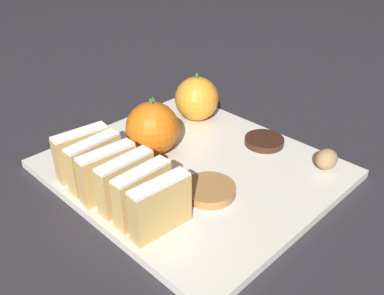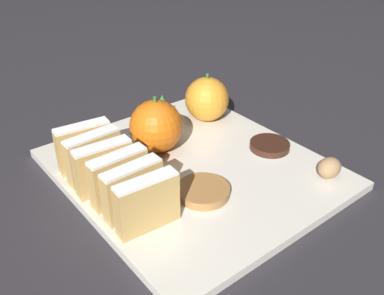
% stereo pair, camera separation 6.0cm
% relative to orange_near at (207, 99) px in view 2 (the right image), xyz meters
% --- Properties ---
extents(ground_plane, '(6.00, 6.00, 0.00)m').
position_rel_orange_near_xyz_m(ground_plane, '(-0.11, -0.10, -0.05)').
color(ground_plane, '#28262B').
extents(serving_platter, '(0.33, 0.37, 0.01)m').
position_rel_orange_near_xyz_m(serving_platter, '(-0.11, -0.10, -0.04)').
color(serving_platter, silver).
rests_on(serving_platter, ground_plane).
extents(stollen_slice_front, '(0.08, 0.03, 0.07)m').
position_rel_orange_near_xyz_m(stollen_slice_front, '(-0.23, -0.17, -0.00)').
color(stollen_slice_front, tan).
rests_on(stollen_slice_front, serving_platter).
extents(stollen_slice_second, '(0.08, 0.02, 0.07)m').
position_rel_orange_near_xyz_m(stollen_slice_second, '(-0.23, -0.14, -0.00)').
color(stollen_slice_second, tan).
rests_on(stollen_slice_second, serving_platter).
extents(stollen_slice_third, '(0.08, 0.02, 0.07)m').
position_rel_orange_near_xyz_m(stollen_slice_third, '(-0.23, -0.10, -0.00)').
color(stollen_slice_third, tan).
rests_on(stollen_slice_third, serving_platter).
extents(stollen_slice_fourth, '(0.08, 0.03, 0.07)m').
position_rel_orange_near_xyz_m(stollen_slice_fourth, '(-0.23, -0.07, -0.00)').
color(stollen_slice_fourth, tan).
rests_on(stollen_slice_fourth, serving_platter).
extents(stollen_slice_fifth, '(0.08, 0.02, 0.07)m').
position_rel_orange_near_xyz_m(stollen_slice_fifth, '(-0.23, -0.04, -0.00)').
color(stollen_slice_fifth, tan).
rests_on(stollen_slice_fifth, serving_platter).
extents(stollen_slice_sixth, '(0.08, 0.03, 0.07)m').
position_rel_orange_near_xyz_m(stollen_slice_sixth, '(-0.23, -0.01, -0.00)').
color(stollen_slice_sixth, tan).
rests_on(stollen_slice_sixth, serving_platter).
extents(orange_near, '(0.07, 0.07, 0.08)m').
position_rel_orange_near_xyz_m(orange_near, '(0.00, 0.00, 0.00)').
color(orange_near, orange).
rests_on(orange_near, serving_platter).
extents(orange_far, '(0.08, 0.08, 0.09)m').
position_rel_orange_near_xyz_m(orange_far, '(-0.12, -0.03, 0.00)').
color(orange_far, orange).
rests_on(orange_far, serving_platter).
extents(walnut, '(0.04, 0.03, 0.03)m').
position_rel_orange_near_xyz_m(walnut, '(0.02, -0.24, -0.02)').
color(walnut, '#9E7A51').
rests_on(walnut, serving_platter).
extents(chocolate_cookie, '(0.06, 0.06, 0.01)m').
position_rel_orange_near_xyz_m(chocolate_cookie, '(0.01, -0.13, -0.03)').
color(chocolate_cookie, '#381E14').
rests_on(chocolate_cookie, serving_platter).
extents(gingerbread_cookie, '(0.07, 0.07, 0.01)m').
position_rel_orange_near_xyz_m(gingerbread_cookie, '(-0.14, -0.16, -0.03)').
color(gingerbread_cookie, '#A3703D').
rests_on(gingerbread_cookie, serving_platter).
extents(evergreen_sprig, '(0.05, 0.05, 0.05)m').
position_rel_orange_near_xyz_m(evergreen_sprig, '(-0.07, 0.03, -0.01)').
color(evergreen_sprig, '#2D7538').
rests_on(evergreen_sprig, serving_platter).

